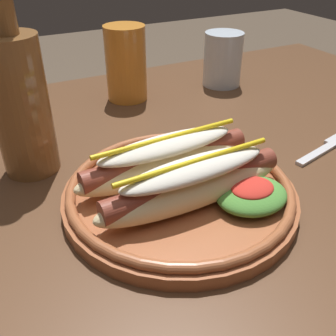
{
  "coord_description": "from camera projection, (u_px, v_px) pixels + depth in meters",
  "views": [
    {
      "loc": [
        -0.17,
        -0.4,
        1.02
      ],
      "look_at": [
        0.01,
        -0.05,
        0.77
      ],
      "focal_mm": 41.41,
      "sensor_mm": 36.0,
      "label": 1
    }
  ],
  "objects": [
    {
      "name": "dining_table",
      "position": [
        146.0,
        231.0,
        0.58
      ],
      "size": [
        1.32,
        0.8,
        0.74
      ],
      "color": "#51331E",
      "rests_on": "ground_plane"
    },
    {
      "name": "hot_dog_plate",
      "position": [
        183.0,
        184.0,
        0.45
      ],
      "size": [
        0.28,
        0.28,
        0.08
      ],
      "color": "#9E5633",
      "rests_on": "dining_table"
    },
    {
      "name": "fork",
      "position": [
        327.0,
        148.0,
        0.57
      ],
      "size": [
        0.12,
        0.04,
        0.0
      ],
      "rotation": [
        0.0,
        0.0,
        0.22
      ],
      "color": "silver",
      "rests_on": "dining_table"
    },
    {
      "name": "water_cup",
      "position": [
        223.0,
        59.0,
        0.78
      ],
      "size": [
        0.08,
        0.08,
        0.1
      ],
      "primitive_type": "cylinder",
      "color": "silver",
      "rests_on": "dining_table"
    },
    {
      "name": "extra_cup",
      "position": [
        126.0,
        64.0,
        0.71
      ],
      "size": [
        0.07,
        0.07,
        0.13
      ],
      "primitive_type": "cylinder",
      "color": "orange",
      "rests_on": "dining_table"
    },
    {
      "name": "glass_bottle",
      "position": [
        19.0,
        99.0,
        0.48
      ],
      "size": [
        0.07,
        0.07,
        0.26
      ],
      "color": "brown",
      "rests_on": "dining_table"
    }
  ]
}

